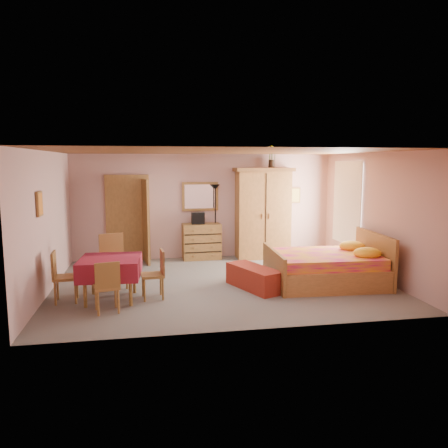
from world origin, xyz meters
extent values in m
plane|color=slate|center=(0.00, 0.00, 0.00)|extent=(6.50, 6.50, 0.00)
plane|color=brown|center=(0.00, 0.00, 2.60)|extent=(6.50, 6.50, 0.00)
cube|color=tan|center=(0.00, 2.50, 1.30)|extent=(6.50, 0.10, 2.60)
cube|color=tan|center=(0.00, -2.50, 1.30)|extent=(6.50, 0.10, 2.60)
cube|color=tan|center=(-3.25, 0.00, 1.30)|extent=(0.10, 5.00, 2.60)
cube|color=tan|center=(3.25, 0.00, 1.30)|extent=(0.10, 5.00, 2.60)
cube|color=#9E6B35|center=(-1.90, 2.47, 1.02)|extent=(1.06, 0.12, 2.15)
cube|color=white|center=(3.21, 1.20, 1.45)|extent=(0.08, 1.40, 1.95)
cube|color=orange|center=(-3.22, -0.60, 1.70)|extent=(0.04, 0.32, 0.42)
cube|color=#D8BF59|center=(2.35, 2.47, 1.55)|extent=(0.30, 0.04, 0.40)
cube|color=olive|center=(-0.12, 2.27, 0.44)|extent=(0.96, 0.50, 0.89)
cube|color=white|center=(-0.12, 2.48, 1.55)|extent=(0.91, 0.07, 0.72)
cube|color=black|center=(-0.20, 2.25, 1.03)|extent=(0.31, 0.23, 0.29)
cube|color=black|center=(0.25, 2.36, 0.93)|extent=(0.25, 0.25, 1.85)
cube|color=#AD723A|center=(1.42, 2.18, 1.13)|extent=(1.46, 0.77, 2.26)
cube|color=yellow|center=(1.66, 2.28, 2.53)|extent=(0.22, 0.22, 0.55)
cube|color=#C11263|center=(2.01, -0.39, 0.50)|extent=(2.25, 1.82, 1.00)
cube|color=maroon|center=(0.54, -0.49, 0.21)|extent=(0.91, 1.35, 0.42)
cube|color=maroon|center=(-2.09, -0.72, 0.38)|extent=(1.08, 1.08, 0.75)
cube|color=#AF793B|center=(-2.11, -1.34, 0.43)|extent=(0.46, 0.46, 0.85)
cube|color=olive|center=(-2.08, 0.04, 0.51)|extent=(0.58, 0.58, 1.03)
cube|color=#AE773A|center=(-2.84, -0.69, 0.44)|extent=(0.43, 0.43, 0.89)
cube|color=olive|center=(-1.37, -0.75, 0.43)|extent=(0.43, 0.43, 0.86)
camera|label=1|loc=(-1.44, -8.35, 2.39)|focal=35.00mm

